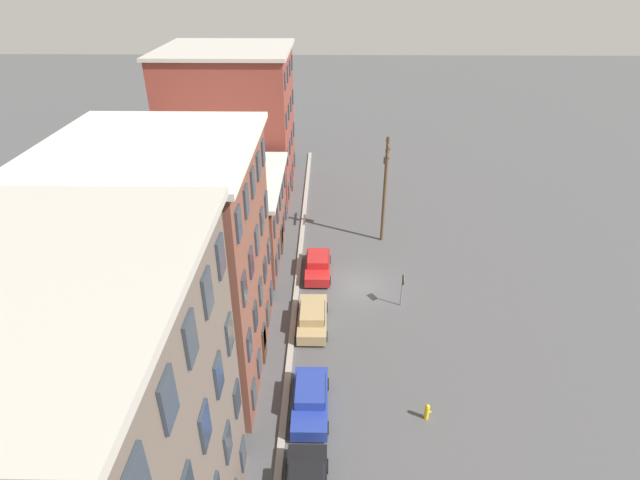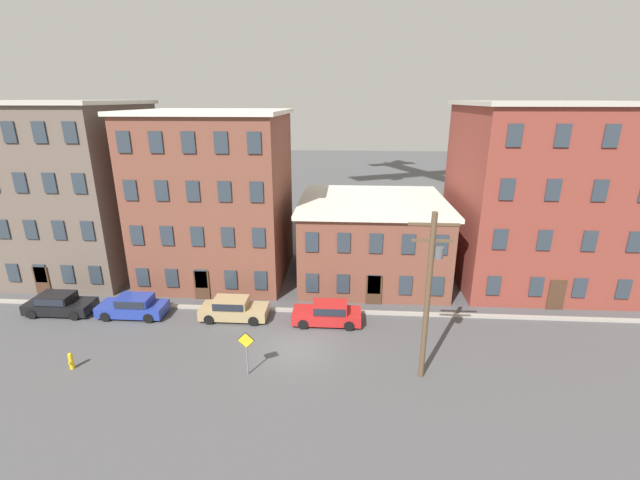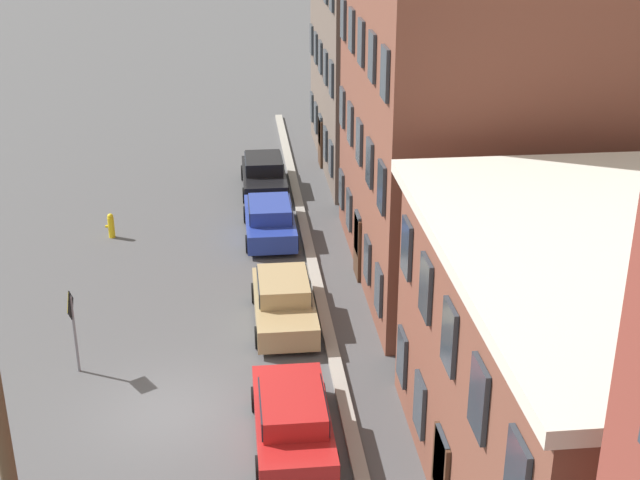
{
  "view_description": "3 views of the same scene",
  "coord_description": "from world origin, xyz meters",
  "px_view_note": "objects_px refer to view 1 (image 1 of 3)",
  "views": [
    {
      "loc": [
        -29.75,
        2.35,
        20.53
      ],
      "look_at": [
        -1.13,
        2.82,
        4.41
      ],
      "focal_mm": 28.0,
      "sensor_mm": 36.0,
      "label": 1
    },
    {
      "loc": [
        2.81,
        -21.64,
        13.89
      ],
      "look_at": [
        1.19,
        2.98,
        5.7
      ],
      "focal_mm": 24.0,
      "sensor_mm": 36.0,
      "label": 2
    },
    {
      "loc": [
        19.78,
        1.81,
        13.27
      ],
      "look_at": [
        -1.72,
        4.06,
        3.93
      ],
      "focal_mm": 50.0,
      "sensor_mm": 36.0,
      "label": 3
    }
  ],
  "objects_px": {
    "car_tan": "(312,317)",
    "fire_hydrant": "(427,411)",
    "car_red": "(318,264)",
    "utility_pole": "(385,184)",
    "caution_sign": "(402,285)",
    "car_blue": "(310,398)"
  },
  "relations": [
    {
      "from": "car_blue",
      "to": "fire_hydrant",
      "type": "bearing_deg",
      "value": -95.26
    },
    {
      "from": "car_blue",
      "to": "fire_hydrant",
      "type": "xyz_separation_m",
      "value": [
        -0.55,
        -5.96,
        -0.27
      ]
    },
    {
      "from": "car_blue",
      "to": "car_red",
      "type": "height_order",
      "value": "same"
    },
    {
      "from": "caution_sign",
      "to": "fire_hydrant",
      "type": "distance_m",
      "value": 9.67
    },
    {
      "from": "car_tan",
      "to": "car_red",
      "type": "distance_m",
      "value": 6.28
    },
    {
      "from": "car_tan",
      "to": "fire_hydrant",
      "type": "bearing_deg",
      "value": -140.31
    },
    {
      "from": "car_red",
      "to": "car_blue",
      "type": "bearing_deg",
      "value": 179.45
    },
    {
      "from": "car_tan",
      "to": "utility_pole",
      "type": "distance_m",
      "value": 13.41
    },
    {
      "from": "car_tan",
      "to": "car_red",
      "type": "relative_size",
      "value": 1.0
    },
    {
      "from": "car_red",
      "to": "utility_pole",
      "type": "bearing_deg",
      "value": -45.26
    },
    {
      "from": "car_red",
      "to": "utility_pole",
      "type": "distance_m",
      "value": 8.54
    },
    {
      "from": "car_tan",
      "to": "utility_pole",
      "type": "relative_size",
      "value": 0.49
    },
    {
      "from": "car_blue",
      "to": "caution_sign",
      "type": "relative_size",
      "value": 1.75
    },
    {
      "from": "car_blue",
      "to": "utility_pole",
      "type": "relative_size",
      "value": 0.49
    },
    {
      "from": "car_blue",
      "to": "car_tan",
      "type": "bearing_deg",
      "value": 0.72
    },
    {
      "from": "utility_pole",
      "to": "car_blue",
      "type": "bearing_deg",
      "value": 163.55
    },
    {
      "from": "car_blue",
      "to": "car_tan",
      "type": "height_order",
      "value": "same"
    },
    {
      "from": "car_tan",
      "to": "fire_hydrant",
      "type": "height_order",
      "value": "car_tan"
    },
    {
      "from": "car_red",
      "to": "utility_pole",
      "type": "xyz_separation_m",
      "value": [
        5.2,
        -5.25,
        4.27
      ]
    },
    {
      "from": "car_red",
      "to": "car_tan",
      "type": "bearing_deg",
      "value": 178.08
    },
    {
      "from": "caution_sign",
      "to": "car_red",
      "type": "bearing_deg",
      "value": 55.32
    },
    {
      "from": "car_blue",
      "to": "utility_pole",
      "type": "xyz_separation_m",
      "value": [
        18.21,
        -5.38,
        4.27
      ]
    }
  ]
}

